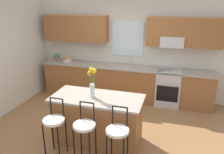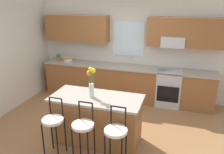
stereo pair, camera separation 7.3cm
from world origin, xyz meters
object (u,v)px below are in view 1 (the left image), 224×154
(bar_stool_far, at_px, (118,133))
(oven_range, at_px, (168,87))
(kitchen_island, at_px, (98,119))
(bar_stool_middle, at_px, (85,128))
(bar_stool_near, at_px, (54,123))
(potted_plant_small, at_px, (57,57))
(flower_vase, at_px, (92,80))
(fruit_bowl_oranges, at_px, (67,60))

(bar_stool_far, bearing_deg, oven_range, 76.70)
(kitchen_island, distance_m, bar_stool_middle, 0.62)
(bar_stool_near, relative_size, bar_stool_far, 1.00)
(potted_plant_small, bearing_deg, bar_stool_far, -46.74)
(flower_vase, bearing_deg, oven_range, 58.90)
(kitchen_island, bearing_deg, potted_plant_small, 133.47)
(kitchen_island, height_order, bar_stool_far, bar_stool_far)
(bar_stool_far, xyz_separation_m, potted_plant_small, (-2.52, 2.67, 0.40))
(kitchen_island, bearing_deg, fruit_bowl_oranges, 128.70)
(oven_range, relative_size, potted_plant_small, 4.36)
(flower_vase, xyz_separation_m, fruit_bowl_oranges, (-1.58, 2.10, -0.29))
(flower_vase, bearing_deg, fruit_bowl_oranges, 127.06)
(flower_vase, height_order, potted_plant_small, flower_vase)
(flower_vase, bearing_deg, bar_stool_far, -42.51)
(flower_vase, distance_m, potted_plant_small, 2.83)
(bar_stool_far, height_order, fruit_bowl_oranges, fruit_bowl_oranges)
(bar_stool_far, distance_m, fruit_bowl_oranges, 3.48)
(oven_range, xyz_separation_m, kitchen_island, (-1.18, -2.05, 0.00))
(bar_stool_near, bearing_deg, potted_plant_small, 117.92)
(oven_range, height_order, bar_stool_near, bar_stool_near)
(oven_range, xyz_separation_m, bar_stool_near, (-1.73, -2.65, 0.18))
(fruit_bowl_oranges, xyz_separation_m, potted_plant_small, (-0.31, 0.00, 0.07))
(oven_range, height_order, fruit_bowl_oranges, fruit_bowl_oranges)
(kitchen_island, xyz_separation_m, flower_vase, (-0.08, -0.03, 0.79))
(bar_stool_far, bearing_deg, bar_stool_middle, 180.00)
(kitchen_island, distance_m, bar_stool_far, 0.83)
(kitchen_island, xyz_separation_m, bar_stool_far, (0.55, -0.60, 0.17))
(bar_stool_near, height_order, potted_plant_small, potted_plant_small)
(kitchen_island, xyz_separation_m, potted_plant_small, (-1.97, 2.07, 0.57))
(bar_stool_near, bearing_deg, fruit_bowl_oranges, 112.57)
(oven_range, relative_size, bar_stool_far, 0.88)
(kitchen_island, relative_size, flower_vase, 2.90)
(oven_range, distance_m, bar_stool_middle, 2.90)
(bar_stool_far, bearing_deg, potted_plant_small, 133.26)
(oven_range, bearing_deg, bar_stool_far, -103.30)
(bar_stool_far, relative_size, flower_vase, 1.81)
(oven_range, distance_m, flower_vase, 2.55)
(oven_range, height_order, flower_vase, flower_vase)
(bar_stool_middle, height_order, potted_plant_small, potted_plant_small)
(flower_vase, relative_size, fruit_bowl_oranges, 2.40)
(bar_stool_middle, bearing_deg, bar_stool_near, 180.00)
(oven_range, distance_m, potted_plant_small, 3.19)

